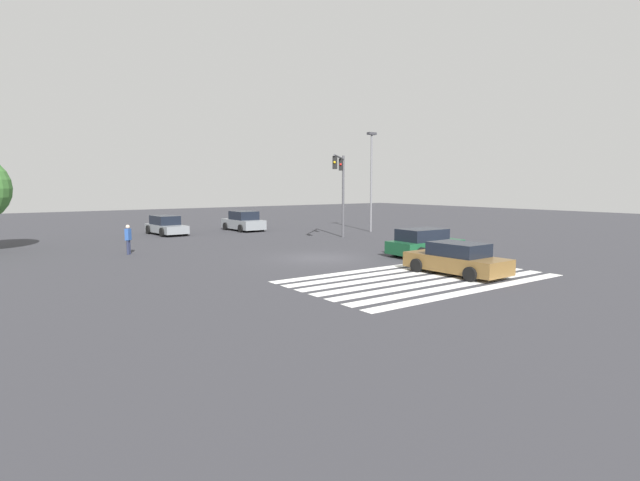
{
  "coord_description": "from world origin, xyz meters",
  "views": [
    {
      "loc": [
        -15.56,
        -21.48,
        3.92
      ],
      "look_at": [
        0.0,
        0.0,
        0.95
      ],
      "focal_mm": 28.0,
      "sensor_mm": 36.0,
      "label": 1
    }
  ],
  "objects_px": {
    "car_0": "(424,243)",
    "car_3": "(243,222)",
    "traffic_signal_mast": "(341,179)",
    "car_1": "(166,226)",
    "car_2": "(457,259)",
    "street_light_pole_a": "(371,173)",
    "pedestrian": "(128,238)"
  },
  "relations": [
    {
      "from": "car_0",
      "to": "car_3",
      "type": "relative_size",
      "value": 0.96
    },
    {
      "from": "traffic_signal_mast",
      "to": "car_1",
      "type": "xyz_separation_m",
      "value": [
        -9.05,
        10.82,
        -3.62
      ]
    },
    {
      "from": "car_0",
      "to": "car_1",
      "type": "xyz_separation_m",
      "value": [
        -7.56,
        20.18,
        -0.02
      ]
    },
    {
      "from": "car_2",
      "to": "traffic_signal_mast",
      "type": "bearing_deg",
      "value": -19.88
    },
    {
      "from": "street_light_pole_a",
      "to": "car_1",
      "type": "bearing_deg",
      "value": 152.68
    },
    {
      "from": "traffic_signal_mast",
      "to": "pedestrian",
      "type": "distance_m",
      "value": 15.0
    },
    {
      "from": "car_1",
      "to": "car_3",
      "type": "xyz_separation_m",
      "value": [
        6.59,
        -0.44,
        0.06
      ]
    },
    {
      "from": "pedestrian",
      "to": "car_0",
      "type": "bearing_deg",
      "value": 5.46
    },
    {
      "from": "traffic_signal_mast",
      "to": "car_3",
      "type": "height_order",
      "value": "traffic_signal_mast"
    },
    {
      "from": "car_3",
      "to": "pedestrian",
      "type": "xyz_separation_m",
      "value": [
        -12.13,
        -9.52,
        0.16
      ]
    },
    {
      "from": "car_3",
      "to": "pedestrian",
      "type": "relative_size",
      "value": 2.69
    },
    {
      "from": "car_3",
      "to": "pedestrian",
      "type": "height_order",
      "value": "pedestrian"
    },
    {
      "from": "car_1",
      "to": "car_2",
      "type": "xyz_separation_m",
      "value": [
        4.4,
        -24.94,
        -0.05
      ]
    },
    {
      "from": "pedestrian",
      "to": "car_1",
      "type": "bearing_deg",
      "value": 104.36
    },
    {
      "from": "traffic_signal_mast",
      "to": "car_3",
      "type": "distance_m",
      "value": 11.24
    },
    {
      "from": "car_3",
      "to": "car_2",
      "type": "bearing_deg",
      "value": 173.62
    },
    {
      "from": "car_2",
      "to": "car_3",
      "type": "relative_size",
      "value": 1.03
    },
    {
      "from": "street_light_pole_a",
      "to": "traffic_signal_mast",
      "type": "bearing_deg",
      "value": -151.01
    },
    {
      "from": "car_0",
      "to": "car_2",
      "type": "relative_size",
      "value": 0.93
    },
    {
      "from": "traffic_signal_mast",
      "to": "pedestrian",
      "type": "bearing_deg",
      "value": -48.37
    },
    {
      "from": "car_1",
      "to": "pedestrian",
      "type": "bearing_deg",
      "value": -32.14
    },
    {
      "from": "car_0",
      "to": "car_2",
      "type": "distance_m",
      "value": 5.72
    },
    {
      "from": "traffic_signal_mast",
      "to": "car_0",
      "type": "xyz_separation_m",
      "value": [
        -1.49,
        -9.36,
        -3.6
      ]
    },
    {
      "from": "car_3",
      "to": "pedestrian",
      "type": "distance_m",
      "value": 15.42
    },
    {
      "from": "car_0",
      "to": "pedestrian",
      "type": "bearing_deg",
      "value": 144.1
    },
    {
      "from": "car_0",
      "to": "pedestrian",
      "type": "xyz_separation_m",
      "value": [
        -13.09,
        10.22,
        0.21
      ]
    },
    {
      "from": "car_3",
      "to": "car_0",
      "type": "bearing_deg",
      "value": -178.47
    },
    {
      "from": "car_3",
      "to": "street_light_pole_a",
      "type": "xyz_separation_m",
      "value": [
        8.19,
        -7.2,
        4.13
      ]
    },
    {
      "from": "traffic_signal_mast",
      "to": "car_2",
      "type": "xyz_separation_m",
      "value": [
        -4.65,
        -14.13,
        -3.66
      ]
    },
    {
      "from": "car_1",
      "to": "pedestrian",
      "type": "relative_size",
      "value": 2.8
    },
    {
      "from": "traffic_signal_mast",
      "to": "car_1",
      "type": "height_order",
      "value": "traffic_signal_mast"
    },
    {
      "from": "car_0",
      "to": "pedestrian",
      "type": "distance_m",
      "value": 16.61
    }
  ]
}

